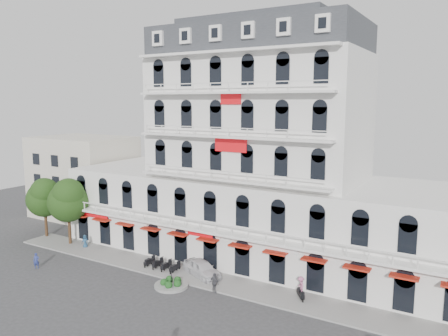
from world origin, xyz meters
TOP-DOWN VIEW (x-y plane):
  - ground at (0.00, 0.00)m, footprint 120.00×120.00m
  - sidewalk at (0.00, 9.00)m, footprint 53.00×4.00m
  - main_building at (0.00, 18.00)m, footprint 45.00×15.00m
  - flank_building_west at (-30.00, 20.00)m, footprint 14.00×10.00m
  - traffic_island at (-3.00, 6.00)m, footprint 3.20×3.20m
  - parked_scooter_row at (-6.35, 8.80)m, footprint 4.40×1.80m
  - tree_west_outer at (-25.95, 9.98)m, footprint 4.50×4.48m
  - tree_west_inner at (-20.95, 9.48)m, footprint 4.76×4.76m
  - parked_car at (-1.88, 9.50)m, footprint 5.20×3.69m
  - rider_center at (8.42, 9.50)m, footprint 1.16×1.45m
  - pedestrian_left at (-18.41, 9.50)m, footprint 0.93×0.80m
  - pedestrian_mid at (1.16, 6.97)m, footprint 1.17×0.77m
  - pedestrian_far at (-17.81, 2.48)m, footprint 0.72×0.69m

SIDE VIEW (x-z plane):
  - ground at x=0.00m, z-range 0.00..0.00m
  - parked_scooter_row at x=-6.35m, z-range -0.55..0.55m
  - sidewalk at x=0.00m, z-range 0.00..0.16m
  - traffic_island at x=-3.00m, z-range -0.54..1.06m
  - pedestrian_left at x=-18.41m, z-range 0.00..1.62m
  - parked_car at x=-1.88m, z-range 0.00..1.64m
  - pedestrian_far at x=-17.81m, z-range 0.00..1.65m
  - pedestrian_mid at x=1.16m, z-range 0.00..1.85m
  - rider_center at x=8.42m, z-range 0.06..2.22m
  - tree_west_outer at x=-25.95m, z-range 1.47..9.23m
  - tree_west_inner at x=-20.95m, z-range 1.56..9.81m
  - flank_building_west at x=-30.00m, z-range 0.00..12.00m
  - main_building at x=0.00m, z-range -2.94..22.86m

